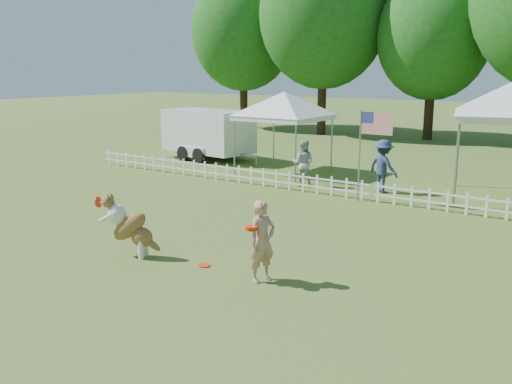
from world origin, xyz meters
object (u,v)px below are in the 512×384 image
dog (130,227)px  frisbee_on_turf (204,266)px  cargo_trailer (208,134)px  flag_pole (359,156)px  spectator_b (383,166)px  handler (262,241)px  spectator_a (303,163)px  canopy_tent_left (284,134)px

dog → frisbee_on_turf: size_ratio=5.34×
frisbee_on_turf → cargo_trailer: 13.57m
cargo_trailer → flag_pole: 9.34m
spectator_b → handler: bearing=117.4°
dog → frisbee_on_turf: bearing=-6.5°
handler → dog: 3.02m
flag_pole → spectator_a: bearing=157.8°
spectator_b → canopy_tent_left: bearing=4.7°
cargo_trailer → flag_pole: flag_pole is taller
frisbee_on_turf → spectator_b: (0.17, 8.43, 0.82)m
canopy_tent_left → cargo_trailer: canopy_tent_left is taller
dog → cargo_trailer: bearing=102.1°
frisbee_on_turf → spectator_b: 8.47m
canopy_tent_left → cargo_trailer: 4.48m
canopy_tent_left → spectator_b: (4.36, -1.13, -0.63)m
handler → spectator_b: (-1.21, 8.43, 0.08)m
dog → flag_pole: (1.67, 7.30, 0.69)m
dog → spectator_b: 9.01m
cargo_trailer → frisbee_on_turf: bearing=-43.7°
flag_pole → frisbee_on_turf: bearing=-91.0°
frisbee_on_turf → dog: bearing=-166.0°
frisbee_on_turf → flag_pole: bearing=89.5°
cargo_trailer → spectator_a: size_ratio=3.16×
dog → spectator_b: spectator_b is taller
spectator_b → cargo_trailer: bearing=6.1°
frisbee_on_turf → spectator_a: 8.24m
cargo_trailer → spectator_b: size_ratio=2.92×
handler → canopy_tent_left: (-5.57, 9.55, 0.71)m
canopy_tent_left → flag_pole: bearing=-31.9°
frisbee_on_turf → flag_pole: flag_pole is taller
spectator_a → spectator_b: spectator_b is taller
spectator_a → spectator_b: (2.53, 0.57, 0.06)m
flag_pole → spectator_a: size_ratio=1.74×
flag_pole → spectator_b: 1.62m
frisbee_on_turf → handler: bearing=0.2°
handler → spectator_a: (-3.74, 7.86, 0.01)m
handler → cargo_trailer: cargo_trailer is taller
canopy_tent_left → spectator_b: bearing=-14.3°
spectator_a → spectator_b: size_ratio=0.92×
handler → canopy_tent_left: bearing=47.1°
dog → spectator_a: (-0.75, 8.27, 0.13)m
handler → canopy_tent_left: size_ratio=0.51×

